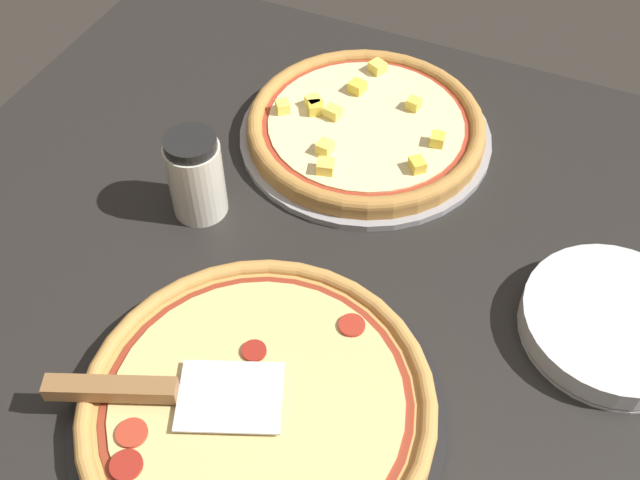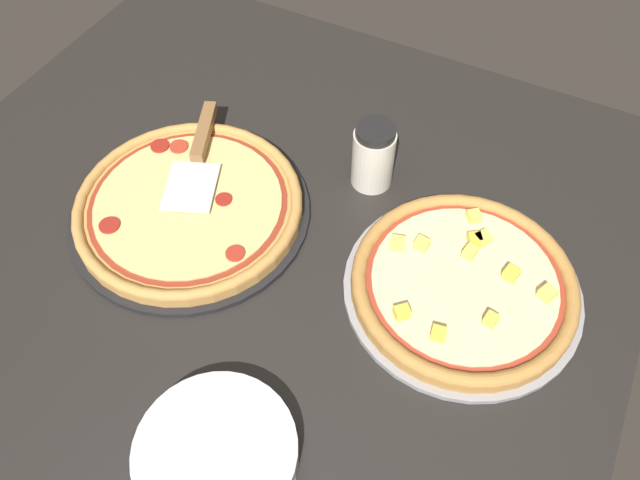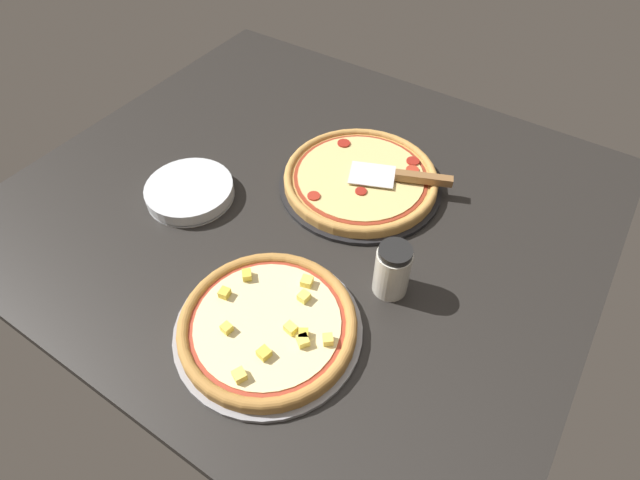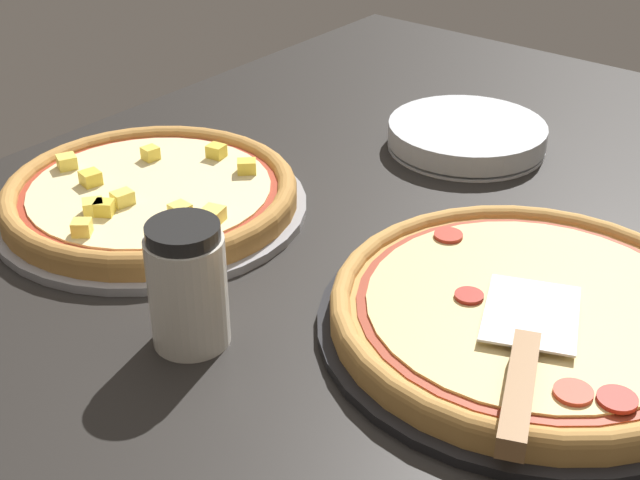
{
  "view_description": "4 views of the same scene",
  "coord_description": "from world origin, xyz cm",
  "views": [
    {
      "loc": [
        13.21,
        -43.61,
        73.6
      ],
      "look_at": [
        -11.36,
        11.51,
        3.0
      ],
      "focal_mm": 42.0,
      "sensor_mm": 36.0,
      "label": 1
    },
    {
      "loc": [
        41.11,
        38.19,
        82.31
      ],
      "look_at": [
        -11.36,
        11.51,
        3.0
      ],
      "focal_mm": 35.0,
      "sensor_mm": 36.0,
      "label": 2
    },
    {
      "loc": [
        -50.57,
        71.63,
        84.71
      ],
      "look_at": [
        -11.36,
        11.51,
        3.0
      ],
      "focal_mm": 28.0,
      "sensor_mm": 36.0,
      "label": 3
    },
    {
      "loc": [
        -74.32,
        -38.82,
        50.43
      ],
      "look_at": [
        -11.36,
        11.51,
        3.0
      ],
      "focal_mm": 50.0,
      "sensor_mm": 36.0,
      "label": 4
    }
  ],
  "objects": [
    {
      "name": "parmesan_shaker",
      "position": [
        -29.29,
        12.53,
        6.07
      ],
      "size": [
        7.24,
        7.24,
        12.33
      ],
      "color": "silver",
      "rests_on": "ground_plane"
    },
    {
      "name": "pizza_pan_front",
      "position": [
        -8.32,
        -11.51,
        0.5
      ],
      "size": [
        40.43,
        40.43,
        1.0
      ],
      "primitive_type": "cylinder",
      "color": "black",
      "rests_on": "ground_plane"
    },
    {
      "name": "plate_stack",
      "position": [
        24.28,
        14.67,
        1.75
      ],
      "size": [
        21.18,
        21.18,
        3.5
      ],
      "color": "silver",
      "rests_on": "ground_plane"
    },
    {
      "name": "pizza_back",
      "position": [
        -14.42,
        34.51,
        2.43
      ],
      "size": [
        34.43,
        34.43,
        3.75
      ],
      "color": "#B77F3D",
      "rests_on": "pizza_pan_back"
    },
    {
      "name": "pizza_front",
      "position": [
        -8.33,
        -11.52,
        2.46
      ],
      "size": [
        38.0,
        38.0,
        2.81
      ],
      "color": "#C68E47",
      "rests_on": "pizza_pan_front"
    },
    {
      "name": "ground_plane",
      "position": [
        0.0,
        0.0,
        -1.8
      ],
      "size": [
        135.85,
        122.18,
        3.6
      ],
      "primitive_type": "cube",
      "color": "black"
    },
    {
      "name": "pizza_pan_back",
      "position": [
        -14.4,
        34.52,
        0.5
      ],
      "size": [
        36.63,
        36.63,
        1.0
      ],
      "primitive_type": "cylinder",
      "color": "#939399",
      "rests_on": "ground_plane"
    },
    {
      "name": "serving_spatula",
      "position": [
        -19.25,
        -16.0,
        4.58
      ],
      "size": [
        24.84,
        14.24,
        2.0
      ],
      "color": "silver",
      "rests_on": "pizza_front"
    }
  ]
}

